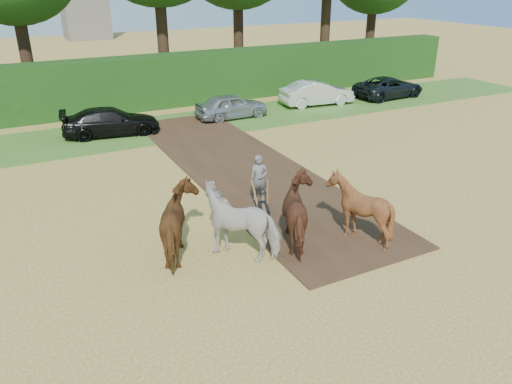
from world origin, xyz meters
TOP-DOWN VIEW (x-y plane):
  - ground at (0.00, 0.00)m, footprint 120.00×120.00m
  - earth_strip at (1.50, 7.00)m, footprint 4.50×17.00m
  - grass_verge at (0.00, 14.00)m, footprint 50.00×5.00m
  - hedgerow at (0.00, 18.50)m, footprint 46.00×1.60m
  - plough_team at (-0.48, 0.91)m, footprint 7.01×5.19m
  - parked_cars at (1.29, 14.20)m, footprint 36.28×2.67m

SIDE VIEW (x-z plane):
  - ground at x=0.00m, z-range 0.00..0.00m
  - grass_verge at x=0.00m, z-range 0.00..0.03m
  - earth_strip at x=1.50m, z-range 0.00..0.05m
  - parked_cars at x=1.29m, z-range -0.05..1.41m
  - plough_team at x=-0.48m, z-range -0.01..2.01m
  - hedgerow at x=0.00m, z-range 0.00..3.00m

